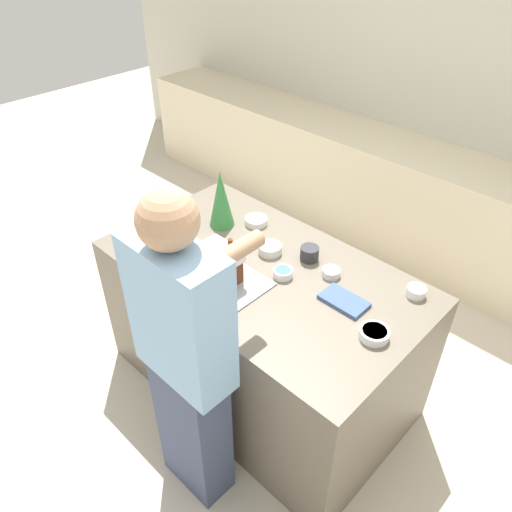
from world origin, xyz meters
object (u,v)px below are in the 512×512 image
decorative_tree (221,199)px  mug (309,253)px  baking_tray (221,279)px  candy_bowl_far_left (270,249)px  gingerbread_house (220,263)px  person (186,362)px  candy_bowl_beside_tree (256,221)px  candy_bowl_near_tray_left (374,333)px  candy_bowl_near_tray_right (283,273)px  candy_bowl_center_rear (331,272)px  cookbook (344,301)px  candy_bowl_front_corner (416,291)px

decorative_tree → mug: decorative_tree is taller
baking_tray → mug: 0.49m
mug → candy_bowl_far_left: bearing=-151.7°
gingerbread_house → person: bearing=-58.9°
gingerbread_house → person: size_ratio=0.15×
decorative_tree → candy_bowl_beside_tree: bearing=45.8°
candy_bowl_near_tray_left → candy_bowl_near_tray_right: (-0.57, 0.04, -0.00)m
candy_bowl_center_rear → cookbook: size_ratio=0.42×
decorative_tree → candy_bowl_beside_tree: 0.25m
candy_bowl_near_tray_left → person: person is taller
decorative_tree → person: bearing=-51.4°
candy_bowl_center_rear → candy_bowl_near_tray_right: bearing=-134.8°
candy_bowl_far_left → candy_bowl_center_rear: (0.36, 0.07, -0.01)m
candy_bowl_near_tray_right → person: size_ratio=0.06×
person → decorative_tree: bearing=128.6°
candy_bowl_front_corner → mug: bearing=-166.7°
gingerbread_house → candy_bowl_far_left: gingerbread_house is taller
cookbook → candy_bowl_center_rear: bearing=144.2°
candy_bowl_front_corner → cookbook: size_ratio=0.42×
candy_bowl_near_tray_left → person: (-0.50, -0.66, -0.04)m
gingerbread_house → cookbook: 0.63m
gingerbread_house → candy_bowl_beside_tree: gingerbread_house is taller
candy_bowl_beside_tree → candy_bowl_front_corner: bearing=4.6°
decorative_tree → person: (0.65, -0.81, -0.19)m
decorative_tree → candy_bowl_center_rear: (0.75, 0.06, -0.15)m
baking_tray → mug: size_ratio=4.65×
candy_bowl_beside_tree → candy_bowl_front_corner: size_ratio=1.39×
candy_bowl_front_corner → mug: 0.57m
candy_bowl_front_corner → candy_bowl_near_tray_right: size_ratio=0.94×
person → gingerbread_house: bearing=121.1°
candy_bowl_near_tray_left → mug: size_ratio=1.35×
candy_bowl_far_left → candy_bowl_near_tray_left: size_ratio=0.94×
gingerbread_house → candy_bowl_near_tray_right: size_ratio=2.54×
decorative_tree → cookbook: bearing=-3.7°
mug → person: bearing=-85.8°
baking_tray → cookbook: size_ratio=2.05×
candy_bowl_front_corner → candy_bowl_near_tray_right: bearing=-149.0°
decorative_tree → person: person is taller
candy_bowl_center_rear → candy_bowl_front_corner: 0.42m
mug → person: person is taller
decorative_tree → mug: size_ratio=3.50×
candy_bowl_center_rear → mug: (-0.17, 0.03, 0.02)m
cookbook → candy_bowl_front_corner: bearing=52.1°
candy_bowl_beside_tree → candy_bowl_center_rear: size_ratio=1.40×
candy_bowl_beside_tree → person: (0.51, -0.95, -0.04)m
decorative_tree → candy_bowl_near_tray_left: size_ratio=2.60×
candy_bowl_near_tray_right → mug: 0.21m
gingerbread_house → candy_bowl_near_tray_left: gingerbread_house is taller
candy_bowl_center_rear → cookbook: bearing=-35.8°
candy_bowl_near_tray_right → mug: mug is taller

